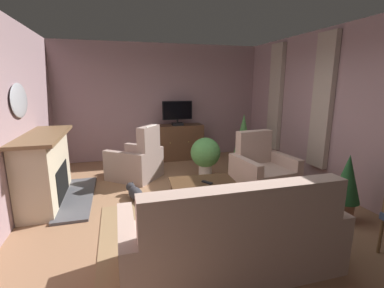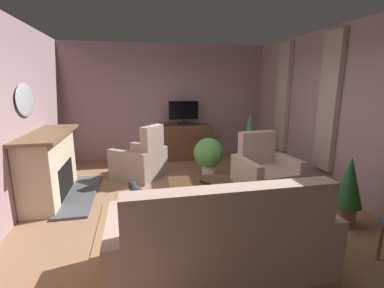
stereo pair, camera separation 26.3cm
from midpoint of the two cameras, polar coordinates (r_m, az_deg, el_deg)
ground_plane at (r=4.26m, az=2.60°, el=-13.85°), size 5.60×6.92×0.04m
wall_back at (r=6.98m, az=-3.96°, el=8.76°), size 5.60×0.10×2.82m
wall_right_with_window at (r=5.12m, az=31.77°, el=5.49°), size 0.10×6.92×2.82m
curtain_panel_near at (r=5.35m, az=27.98°, el=7.66°), size 0.10×0.44×2.37m
curtain_panel_far at (r=6.57m, az=19.60°, el=9.06°), size 0.10×0.44×2.37m
rug_central at (r=3.68m, az=-0.42°, el=-17.95°), size 2.11×2.04×0.01m
fireplace at (r=4.98m, az=-26.05°, el=-4.37°), size 0.95×1.78×1.11m
wall_mirror_oval at (r=4.87m, az=-30.17°, el=8.00°), size 0.06×0.74×0.51m
tv_cabinet at (r=6.83m, az=-0.70°, el=0.26°), size 1.26×0.49×0.87m
television at (r=6.66m, az=-0.62°, el=6.64°), size 0.73×0.20×0.59m
coffee_table at (r=4.06m, az=3.65°, el=-8.50°), size 0.97×0.58×0.47m
tv_remote at (r=3.94m, az=4.65°, el=-8.10°), size 0.14×0.17×0.02m
sofa_floral at (r=2.91m, az=8.94°, el=-19.67°), size 2.19×0.93×1.02m
armchair_facing_sofa at (r=5.59m, az=-9.32°, el=-3.61°), size 1.20×1.19×1.10m
armchair_near_window at (r=4.93m, az=16.40°, el=-6.18°), size 1.01×0.97×1.04m
potted_plant_on_hearth_side at (r=5.33m, az=4.89°, el=-2.23°), size 0.58×0.58×0.84m
potted_plant_leafy_by_curtain at (r=4.23m, az=31.51°, el=-7.87°), size 0.37×0.37×0.95m
potted_plant_small_fern_corner at (r=6.36m, az=13.04°, el=1.26°), size 0.41×0.41×1.20m
cat at (r=4.71m, az=-10.13°, el=-9.66°), size 0.30×0.72×0.22m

